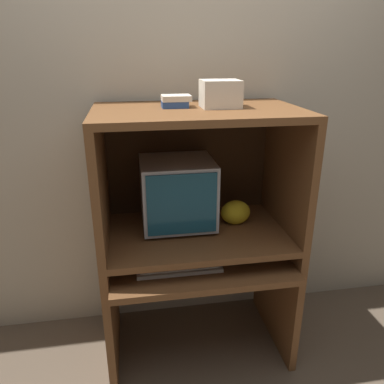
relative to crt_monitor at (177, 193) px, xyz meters
name	(u,v)px	position (x,y,z in m)	size (l,w,h in m)	color
ground_plane	(207,383)	(0.10, -0.41, -0.99)	(12.00, 12.00, 0.00)	brown
wall_back	(186,126)	(0.10, 0.29, 0.31)	(6.00, 0.06, 2.60)	#B2A893
desk_base	(198,290)	(0.10, -0.14, -0.56)	(1.05, 0.71, 0.66)	brown
desk_monitor_shelf	(197,235)	(0.10, -0.09, -0.23)	(1.05, 0.65, 0.12)	brown
hutch_upper	(196,151)	(0.10, -0.05, 0.25)	(1.05, 0.65, 0.68)	brown
crt_monitor	(177,193)	(0.00, 0.00, 0.00)	(0.40, 0.38, 0.39)	#B2B2B7
keyboard	(179,266)	(-0.03, -0.26, -0.31)	(0.44, 0.16, 0.03)	beige
mouse	(232,262)	(0.25, -0.27, -0.31)	(0.06, 0.04, 0.03)	#B7B7B7
snack_bag	(236,212)	(0.33, -0.03, -0.13)	(0.17, 0.13, 0.14)	gold
book_stack	(175,101)	(-0.01, -0.04, 0.51)	(0.15, 0.11, 0.06)	navy
storage_box	(220,94)	(0.21, -0.07, 0.54)	(0.19, 0.16, 0.13)	beige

